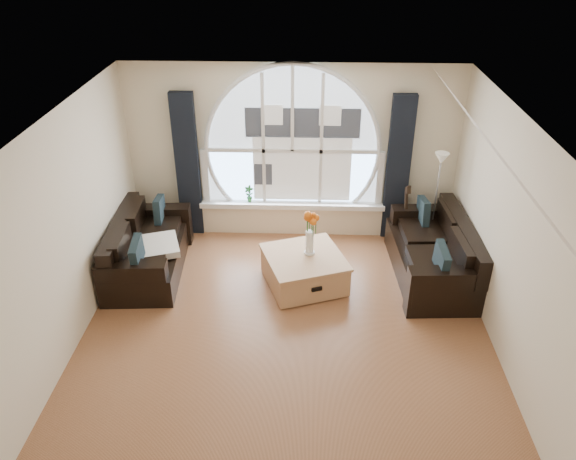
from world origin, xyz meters
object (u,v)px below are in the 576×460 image
at_px(sofa_right, 433,252).
at_px(vase_flowers, 310,229).
at_px(sofa_left, 148,247).
at_px(potted_plant, 249,194).
at_px(coffee_chest, 304,269).
at_px(guitar, 404,215).
at_px(floor_lamp, 435,204).

relative_size(sofa_right, vase_flowers, 2.75).
bearing_deg(sofa_left, sofa_right, -3.81).
relative_size(sofa_right, potted_plant, 7.05).
distance_m(sofa_left, coffee_chest, 2.25).
distance_m(coffee_chest, guitar, 1.89).
bearing_deg(potted_plant, sofa_left, -139.10).
bearing_deg(vase_flowers, floor_lamp, 25.66).
bearing_deg(coffee_chest, vase_flowers, 27.87).
xyz_separation_m(coffee_chest, floor_lamp, (1.90, 0.95, 0.55)).
height_order(vase_flowers, guitar, vase_flowers).
bearing_deg(vase_flowers, sofa_left, 175.21).
height_order(vase_flowers, floor_lamp, floor_lamp).
distance_m(sofa_right, potted_plant, 2.93).
distance_m(coffee_chest, floor_lamp, 2.20).
height_order(sofa_right, guitar, guitar).
distance_m(sofa_left, potted_plant, 1.80).
bearing_deg(floor_lamp, guitar, 158.21).
bearing_deg(coffee_chest, sofa_left, 153.58).
bearing_deg(floor_lamp, sofa_left, -170.51).
height_order(sofa_right, floor_lamp, floor_lamp).
relative_size(guitar, potted_plant, 3.88).
height_order(sofa_right, coffee_chest, sofa_right).
bearing_deg(vase_flowers, guitar, 35.86).
bearing_deg(guitar, floor_lamp, -31.82).
bearing_deg(sofa_right, coffee_chest, -174.85).
height_order(sofa_left, coffee_chest, sofa_left).
distance_m(sofa_right, floor_lamp, 0.81).
relative_size(sofa_right, floor_lamp, 1.20).
xyz_separation_m(sofa_left, sofa_right, (4.02, -0.00, 0.00)).
distance_m(coffee_chest, vase_flowers, 0.61).
bearing_deg(vase_flowers, coffee_chest, -132.46).
relative_size(sofa_left, vase_flowers, 2.61).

